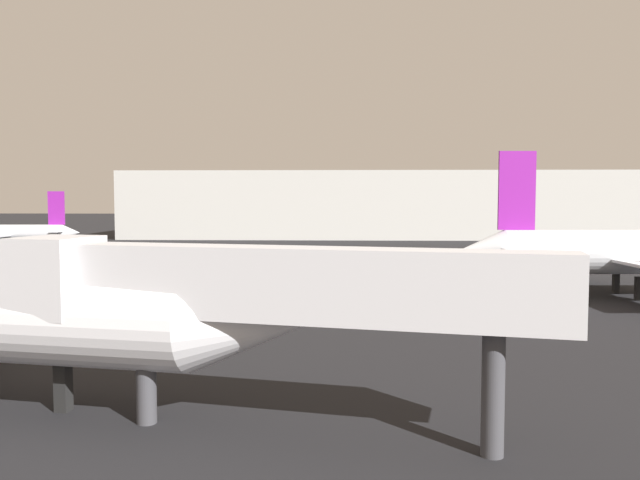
% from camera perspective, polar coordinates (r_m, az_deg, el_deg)
% --- Properties ---
extents(airplane_on_taxiway, '(29.70, 21.11, 11.50)m').
position_cam_1_polar(airplane_on_taxiway, '(56.25, 26.65, -0.96)').
color(airplane_on_taxiway, silver).
rests_on(airplane_on_taxiway, ground_plane).
extents(jet_bridge, '(18.88, 6.10, 6.47)m').
position_cam_1_polar(jet_bridge, '(21.13, -6.45, -4.18)').
color(jet_bridge, silver).
rests_on(jet_bridge, ground_plane).
extents(terminal_building, '(96.18, 24.49, 12.88)m').
position_cam_1_polar(terminal_building, '(128.77, 4.62, 3.18)').
color(terminal_building, '#B7B7B2').
rests_on(terminal_building, ground_plane).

